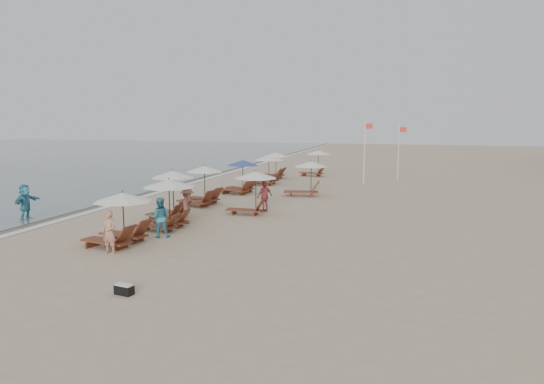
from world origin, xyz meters
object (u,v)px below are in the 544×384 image
(inland_station_2, at_px, (315,161))
(waterline_walker, at_px, (25,202))
(lounger_station_5, at_px, (266,170))
(duffel_bag, at_px, (124,289))
(lounger_station_6, at_px, (273,166))
(beachgoer_mid_a, at_px, (160,217))
(lounger_station_0, at_px, (118,219))
(beachgoer_mid_b, at_px, (187,206))
(flag_pole_near, at_px, (365,150))
(inland_station_0, at_px, (251,188))
(lounger_station_1, at_px, (165,202))
(lounger_station_4, at_px, (239,178))
(beachgoer_far_a, at_px, (265,196))
(inland_station_1, at_px, (306,176))
(lounger_station_2, at_px, (170,193))
(lounger_station_3, at_px, (200,187))
(beachgoer_near, at_px, (109,232))

(inland_station_2, height_order, waterline_walker, inland_station_2)
(lounger_station_5, relative_size, duffel_bag, 4.56)
(lounger_station_6, height_order, beachgoer_mid_a, lounger_station_6)
(lounger_station_0, xyz_separation_m, lounger_station_6, (-0.29, 22.68, 0.06))
(beachgoer_mid_b, distance_m, flag_pole_near, 17.85)
(inland_station_0, relative_size, beachgoer_mid_b, 1.55)
(lounger_station_1, bearing_deg, duffel_bag, -69.61)
(lounger_station_4, relative_size, lounger_station_5, 0.99)
(flag_pole_near, bearing_deg, lounger_station_6, 167.40)
(beachgoer_mid_b, bearing_deg, beachgoer_mid_a, 158.76)
(lounger_station_6, bearing_deg, waterline_walker, -109.13)
(lounger_station_4, height_order, beachgoer_far_a, lounger_station_4)
(waterline_walker, height_order, flag_pole_near, flag_pole_near)
(inland_station_1, relative_size, duffel_bag, 5.04)
(lounger_station_1, height_order, beachgoer_mid_a, lounger_station_1)
(lounger_station_2, relative_size, waterline_walker, 1.36)
(lounger_station_3, distance_m, beachgoer_far_a, 4.29)
(beachgoer_mid_a, relative_size, beachgoer_far_a, 1.02)
(beachgoer_mid_b, relative_size, waterline_walker, 0.96)
(duffel_bag, bearing_deg, inland_station_0, 91.78)
(beachgoer_near, xyz_separation_m, duffel_bag, (2.94, -3.63, -0.65))
(lounger_station_6, xyz_separation_m, flag_pole_near, (7.63, -1.71, 1.56))
(lounger_station_1, distance_m, beachgoer_mid_b, 1.51)
(lounger_station_1, relative_size, lounger_station_3, 0.95)
(lounger_station_4, xyz_separation_m, duffel_bag, (3.55, -19.06, -0.88))
(beachgoer_mid_b, bearing_deg, inland_station_2, -28.77)
(lounger_station_4, distance_m, beachgoer_far_a, 6.91)
(duffel_bag, height_order, flag_pole_near, flag_pole_near)
(lounger_station_5, distance_m, beachgoer_near, 20.13)
(beachgoer_mid_b, distance_m, beachgoer_far_a, 4.68)
(lounger_station_5, bearing_deg, inland_station_2, 69.54)
(lounger_station_3, height_order, lounger_station_5, lounger_station_3)
(lounger_station_3, distance_m, beachgoer_near, 10.58)
(lounger_station_3, height_order, flag_pole_near, flag_pole_near)
(inland_station_2, xyz_separation_m, beachgoer_mid_a, (-1.72, -23.81, -0.47))
(lounger_station_1, bearing_deg, waterline_walker, -179.29)
(beachgoer_mid_a, bearing_deg, lounger_station_3, -102.98)
(lounger_station_4, height_order, lounger_station_6, lounger_station_4)
(beachgoer_mid_a, relative_size, beachgoer_mid_b, 0.99)
(beachgoer_far_a, bearing_deg, flag_pole_near, -164.30)
(lounger_station_2, bearing_deg, beachgoer_mid_a, -68.06)
(waterline_walker, height_order, duffel_bag, waterline_walker)
(flag_pole_near, bearing_deg, lounger_station_4, -138.08)
(lounger_station_5, bearing_deg, lounger_station_6, 98.08)
(lounger_station_1, height_order, beachgoer_far_a, lounger_station_1)
(lounger_station_6, bearing_deg, beachgoer_mid_a, -86.64)
(beachgoer_far_a, height_order, flag_pole_near, flag_pole_near)
(inland_station_0, xyz_separation_m, duffel_bag, (0.38, -12.27, -1.24))
(lounger_station_4, xyz_separation_m, inland_station_1, (4.53, 0.10, 0.24))
(lounger_station_5, xyz_separation_m, waterline_walker, (-7.38, -15.97, -0.22))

